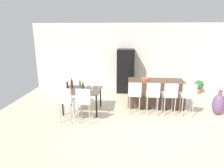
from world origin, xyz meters
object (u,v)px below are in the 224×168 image
(bar_chair_far, at_px, (188,94))
(refrigerator, at_px, (126,71))
(wine_bottle_far, at_px, (83,87))
(fruit_bowl, at_px, (145,79))
(wine_glass_left, at_px, (92,86))
(kitchen_island, at_px, (155,93))
(wine_bottle_right, at_px, (80,84))
(bar_chair_middle, at_px, (153,93))
(floor_vase, at_px, (219,104))
(potted_plant, at_px, (199,86))
(bar_chair_left, at_px, (135,93))
(dining_chair_near, at_px, (66,99))
(wine_bottle_near, at_px, (67,85))
(wine_bottle_end, at_px, (72,84))
(wine_glass_middle, at_px, (86,85))
(dining_table, at_px, (82,92))
(bar_chair_right, at_px, (170,94))
(dining_chair_far, at_px, (84,100))

(bar_chair_far, distance_m, refrigerator, 3.06)
(wine_bottle_far, distance_m, fruit_bowl, 2.15)
(wine_glass_left, distance_m, fruit_bowl, 1.86)
(kitchen_island, xyz_separation_m, wine_bottle_right, (-2.56, -0.47, 0.40))
(bar_chair_middle, distance_m, wine_bottle_far, 2.21)
(floor_vase, bearing_deg, potted_plant, 86.83)
(fruit_bowl, bearing_deg, floor_vase, -14.70)
(bar_chair_left, height_order, floor_vase, bar_chair_left)
(bar_chair_left, xyz_separation_m, dining_chair_near, (-1.96, -0.77, 0.00))
(bar_chair_left, height_order, potted_plant, bar_chair_left)
(potted_plant, bearing_deg, kitchen_island, -142.75)
(wine_bottle_near, bearing_deg, floor_vase, 0.84)
(floor_vase, bearing_deg, fruit_bowl, 165.30)
(bar_chair_left, bearing_deg, wine_bottle_right, 169.97)
(bar_chair_left, xyz_separation_m, wine_bottle_end, (-2.11, 0.33, 0.16))
(refrigerator, height_order, floor_vase, refrigerator)
(wine_bottle_near, xyz_separation_m, wine_glass_middle, (0.60, 0.04, 0.00))
(bar_chair_middle, relative_size, wine_bottle_far, 3.52)
(wine_bottle_end, distance_m, wine_bottle_far, 0.58)
(wine_glass_left, relative_size, fruit_bowl, 0.67)
(kitchen_island, xyz_separation_m, wine_glass_left, (-2.11, -0.68, 0.40))
(dining_table, distance_m, wine_bottle_right, 0.34)
(bar_chair_left, height_order, wine_glass_middle, bar_chair_left)
(fruit_bowl, bearing_deg, potted_plant, 33.03)
(dining_table, distance_m, dining_chair_near, 0.89)
(kitchen_island, distance_m, bar_chair_middle, 0.84)
(bar_chair_middle, xyz_separation_m, potted_plant, (2.20, 2.32, -0.37))
(potted_plant, bearing_deg, dining_chair_near, -146.75)
(bar_chair_right, bearing_deg, potted_plant, 54.14)
(wine_bottle_right, height_order, wine_bottle_far, wine_bottle_far)
(wine_glass_middle, relative_size, fruit_bowl, 0.67)
(bar_chair_far, relative_size, dining_table, 0.89)
(wine_glass_middle, relative_size, potted_plant, 0.31)
(dining_chair_near, bearing_deg, wine_glass_middle, 67.52)
(kitchen_island, distance_m, bar_chair_left, 1.11)
(wine_bottle_near, relative_size, wine_glass_middle, 1.70)
(bar_chair_middle, bearing_deg, wine_bottle_end, 173.02)
(dining_table, bearing_deg, wine_bottle_far, -60.23)
(bar_chair_right, xyz_separation_m, wine_bottle_right, (-2.90, 0.32, 0.16))
(dining_chair_near, height_order, fruit_bowl, dining_chair_near)
(kitchen_island, xyz_separation_m, fruit_bowl, (-0.38, -0.02, 0.50))
(wine_bottle_right, height_order, wine_glass_left, wine_bottle_right)
(dining_chair_near, relative_size, wine_bottle_end, 3.50)
(fruit_bowl, bearing_deg, wine_glass_left, -159.13)
(dining_table, bearing_deg, kitchen_island, 16.37)
(wine_glass_middle, bearing_deg, kitchen_island, 15.55)
(bar_chair_right, relative_size, dining_table, 0.89)
(dining_chair_far, bearing_deg, wine_bottle_far, 105.75)
(wine_bottle_near, bearing_deg, kitchen_island, 13.31)
(wine_bottle_far, relative_size, wine_glass_left, 1.71)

